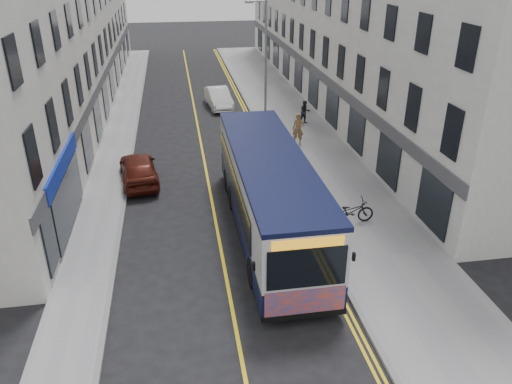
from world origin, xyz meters
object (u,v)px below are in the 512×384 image
object	(u,v)px
bicycle	(351,211)
pedestrian_far	(305,112)
car_white	(219,98)
city_bus	(269,191)
pedestrian_near	(298,129)
streetlamp	(264,63)
car_maroon	(139,169)

from	to	relation	value
bicycle	pedestrian_far	world-z (taller)	pedestrian_far
pedestrian_far	bicycle	bearing A→B (deg)	-107.61
pedestrian_far	car_white	distance (m)	7.33
city_bus	pedestrian_far	bearing A→B (deg)	69.67
city_bus	pedestrian_near	size ratio (longest dim) A/B	6.30
streetlamp	city_bus	xyz separation A→B (m)	(-2.07, -12.59, -2.51)
car_white	pedestrian_far	bearing A→B (deg)	-49.94
streetlamp	pedestrian_far	xyz separation A→B (m)	(2.89, 0.81, -3.49)
car_white	streetlamp	bearing A→B (deg)	-74.00
streetlamp	city_bus	size ratio (longest dim) A/B	0.68
city_bus	car_white	bearing A→B (deg)	90.85
streetlamp	pedestrian_far	size ratio (longest dim) A/B	5.18
bicycle	pedestrian_near	world-z (taller)	pedestrian_near
city_bus	car_maroon	distance (m)	8.14
pedestrian_near	pedestrian_far	world-z (taller)	pedestrian_near
streetlamp	bicycle	distance (m)	13.21
bicycle	car_maroon	xyz separation A→B (m)	(-9.00, 5.90, 0.09)
bicycle	car_maroon	bearing A→B (deg)	55.48
bicycle	city_bus	bearing A→B (deg)	88.72
streetlamp	car_maroon	size ratio (longest dim) A/B	1.84
pedestrian_far	car_white	size ratio (longest dim) A/B	0.36
streetlamp	bicycle	bearing A→B (deg)	-83.51
streetlamp	city_bus	bearing A→B (deg)	-99.35
city_bus	pedestrian_far	xyz separation A→B (m)	(4.97, 13.40, -0.98)
bicycle	car_maroon	world-z (taller)	car_maroon
bicycle	car_maroon	distance (m)	10.77
city_bus	car_maroon	xyz separation A→B (m)	(-5.50, 5.90, -1.13)
streetlamp	car_white	xyz separation A→B (m)	(-2.35, 5.93, -3.67)
city_bus	car_white	size ratio (longest dim) A/B	2.74
bicycle	pedestrian_far	xyz separation A→B (m)	(1.46, 13.41, 0.24)
streetlamp	car_maroon	bearing A→B (deg)	-138.52
streetlamp	pedestrian_near	size ratio (longest dim) A/B	4.28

